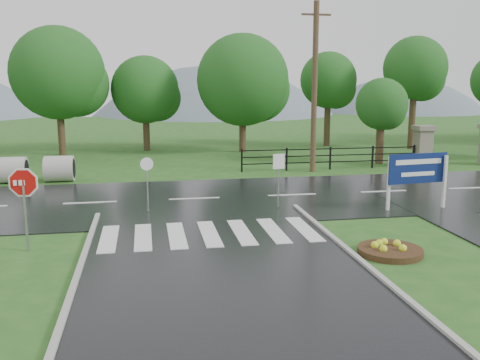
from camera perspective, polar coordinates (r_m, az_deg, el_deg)
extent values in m
plane|color=#27571D|center=(11.76, -0.26, -12.79)|extent=(120.00, 120.00, 0.00)
cube|color=black|center=(21.24, -4.89, -2.11)|extent=(90.00, 8.00, 0.04)
cube|color=silver|center=(16.34, -13.83, -6.08)|extent=(0.50, 2.80, 0.02)
cube|color=silver|center=(16.30, -10.30, -5.98)|extent=(0.50, 2.80, 0.02)
cube|color=silver|center=(16.32, -6.77, -5.86)|extent=(0.50, 2.80, 0.02)
cube|color=silver|center=(16.41, -3.27, -5.72)|extent=(0.50, 2.80, 0.02)
cube|color=silver|center=(16.55, 0.19, -5.55)|extent=(0.50, 2.80, 0.02)
cube|color=silver|center=(16.75, 3.57, -5.37)|extent=(0.50, 2.80, 0.02)
cube|color=silver|center=(17.01, 6.86, -5.18)|extent=(0.50, 2.80, 0.02)
cube|color=gray|center=(30.71, 18.90, 3.21)|extent=(0.80, 0.80, 2.00)
cube|color=#6B6659|center=(30.60, 19.03, 5.28)|extent=(1.00, 1.00, 0.24)
cube|color=black|center=(28.63, 9.59, 1.92)|extent=(9.50, 0.05, 0.05)
cube|color=black|center=(28.58, 9.61, 2.61)|extent=(9.50, 0.05, 0.05)
cube|color=black|center=(28.53, 9.63, 3.30)|extent=(9.50, 0.05, 0.05)
cube|color=black|center=(27.38, 0.19, 2.09)|extent=(0.08, 0.08, 1.20)
cube|color=black|center=(30.52, 18.03, 2.46)|extent=(0.08, 0.08, 1.20)
sphere|color=slate|center=(79.37, -2.61, -5.41)|extent=(48.00, 48.00, 48.00)
sphere|color=slate|center=(86.39, 16.11, -1.54)|extent=(36.00, 36.00, 36.00)
cylinder|color=#9E9B93|center=(26.66, -23.17, 0.99)|extent=(1.30, 1.20, 1.20)
cylinder|color=#9E9B93|center=(26.26, -18.71, 1.16)|extent=(1.30, 1.20, 1.20)
cube|color=#939399|center=(15.83, -21.88, -3.86)|extent=(0.06, 0.06, 1.84)
cylinder|color=white|center=(15.64, -22.12, -0.25)|extent=(1.10, 0.16, 1.11)
cylinder|color=red|center=(15.62, -22.13, -0.26)|extent=(0.96, 0.15, 0.96)
cube|color=silver|center=(19.87, 15.59, -0.44)|extent=(0.11, 0.11, 1.98)
cube|color=silver|center=(20.90, 20.99, -0.22)|extent=(0.11, 0.11, 1.98)
cube|color=navy|center=(20.27, 18.45, 1.19)|extent=(2.37, 0.34, 1.09)
cube|color=white|center=(20.21, 18.54, 1.86)|extent=(1.87, 0.23, 0.18)
cube|color=white|center=(20.28, 18.46, 0.62)|extent=(1.38, 0.18, 0.15)
cylinder|color=#332111|center=(15.23, 15.71, -7.31)|extent=(1.75, 1.75, 0.17)
cube|color=#939399|center=(19.59, 4.12, -0.33)|extent=(0.04, 0.04, 1.91)
cube|color=white|center=(19.43, 4.16, 1.99)|extent=(0.45, 0.10, 0.55)
cylinder|color=#939399|center=(19.25, -9.84, -0.75)|extent=(0.06, 0.06, 1.85)
cylinder|color=white|center=(19.08, -9.92, 1.70)|extent=(0.46, 0.08, 0.46)
cylinder|color=#473523|center=(27.47, 7.95, 9.64)|extent=(0.28, 0.28, 8.48)
cube|color=brown|center=(27.65, 8.15, 17.08)|extent=(1.51, 0.13, 0.09)
cylinder|color=#3D2B1C|center=(31.18, 14.71, 4.27)|extent=(0.42, 0.42, 2.79)
sphere|color=#195119|center=(31.04, 14.88, 7.85)|extent=(2.88, 2.88, 2.88)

